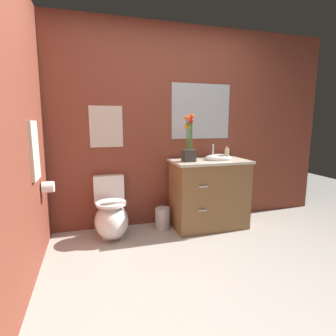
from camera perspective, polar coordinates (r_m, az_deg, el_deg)
name	(u,v)px	position (r m, az deg, el deg)	size (l,w,h in m)	color
ground_plane	(212,288)	(2.37, 9.43, -24.03)	(9.16, 9.16, 0.00)	#B2ADA3
wall_back	(177,127)	(3.47, 1.88, 8.72)	(4.27, 0.05, 2.50)	brown
wall_left	(17,131)	(2.27, -29.59, 6.88)	(0.05, 4.23, 2.50)	brown
toilet	(111,216)	(3.19, -12.06, -10.04)	(0.38, 0.59, 0.69)	white
vanity_cabinet	(209,193)	(3.41, 8.74, -5.22)	(0.94, 0.56, 1.03)	brown
flower_vase	(189,143)	(3.15, 4.49, 5.27)	(0.14, 0.14, 0.56)	#38332D
soap_bottle	(227,154)	(3.34, 12.45, 2.90)	(0.06, 0.06, 0.16)	beige
trash_bin	(162,218)	(3.37, -1.19, -10.69)	(0.18, 0.18, 0.27)	#B7B7BC
wall_poster	(106,127)	(3.27, -13.08, 8.61)	(0.39, 0.01, 0.49)	beige
wall_mirror	(201,112)	(3.56, 7.08, 11.90)	(0.80, 0.01, 0.70)	#B2BCC6
hanging_towel	(34,151)	(2.62, -26.70, 3.33)	(0.03, 0.28, 0.52)	beige
toilet_paper_roll	(48,187)	(2.91, -24.24, -3.72)	(0.11, 0.11, 0.11)	white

